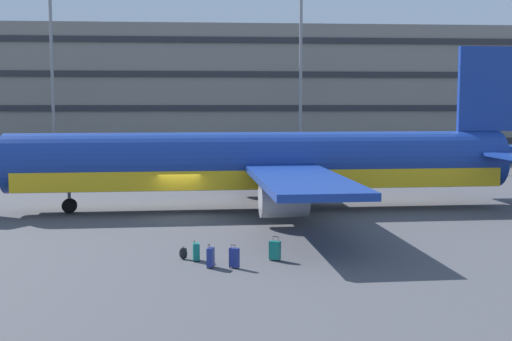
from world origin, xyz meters
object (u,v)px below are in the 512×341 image
Objects in this scene: suitcase_purple at (211,257)px; suitcase_laid_flat at (275,250)px; suitcase_red at (196,252)px; backpack_scuffed at (183,254)px; airliner at (268,164)px; suitcase_orange at (234,258)px.

suitcase_laid_flat is at bearing 20.60° from suitcase_purple.
suitcase_purple reaches higher than suitcase_red.
suitcase_red is at bearing -31.32° from backpack_scuffed.
suitcase_laid_flat is at bearing -93.98° from airliner.
suitcase_laid_flat is (3.37, -0.18, 0.04)m from suitcase_red.
suitcase_red is 2.10m from suitcase_orange.
suitcase_red is 0.92× the size of suitcase_orange.
suitcase_orange is at bearing -100.40° from airliner.
backpack_scuffed is (-1.18, 1.56, -0.18)m from suitcase_purple.
suitcase_orange is at bearing -41.55° from suitcase_red.
suitcase_purple is at bearing -63.49° from suitcase_red.
airliner is 15.48m from suitcase_orange.
airliner is 38.69× the size of suitcase_purple.
suitcase_purple is at bearing -104.07° from airliner.
suitcase_laid_flat reaches higher than backpack_scuffed.
airliner reaches higher than suitcase_orange.
suitcase_purple is 1.06× the size of suitcase_red.
suitcase_red is 0.88× the size of suitcase_laid_flat.
airliner is 35.93× the size of suitcase_laid_flat.
suitcase_purple is 0.98m from suitcase_orange.
suitcase_red is 3.37m from suitcase_laid_flat.
suitcase_purple is at bearing 169.66° from suitcase_orange.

